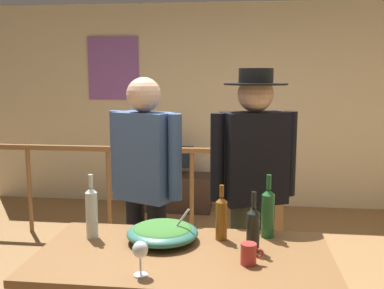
% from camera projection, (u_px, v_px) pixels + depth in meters
% --- Properties ---
extents(back_wall, '(6.25, 0.10, 2.57)m').
position_uv_depth(back_wall, '(224.00, 106.00, 5.68)').
color(back_wall, beige).
rests_on(back_wall, ground_plane).
extents(framed_picture, '(0.67, 0.03, 0.80)m').
position_uv_depth(framed_picture, '(113.00, 69.00, 5.71)').
color(framed_picture, '#8955A9').
extents(stair_railing, '(3.59, 0.10, 1.00)m').
position_uv_depth(stair_railing, '(161.00, 176.00, 4.54)').
color(stair_railing, brown).
rests_on(stair_railing, ground_plane).
extents(tv_console, '(0.90, 0.40, 0.45)m').
position_uv_depth(tv_console, '(175.00, 192.00, 5.57)').
color(tv_console, '#38281E').
rests_on(tv_console, ground_plane).
extents(flat_screen_tv, '(0.47, 0.12, 0.37)m').
position_uv_depth(flat_screen_tv, '(175.00, 158.00, 5.47)').
color(flat_screen_tv, black).
rests_on(flat_screen_tv, tv_console).
extents(serving_table, '(1.51, 0.79, 0.78)m').
position_uv_depth(serving_table, '(183.00, 267.00, 2.28)').
color(serving_table, brown).
rests_on(serving_table, ground_plane).
extents(salad_bowl, '(0.39, 0.39, 0.20)m').
position_uv_depth(salad_bowl, '(162.00, 232.00, 2.43)').
color(salad_bowl, '#337060').
rests_on(salad_bowl, serving_table).
extents(wine_glass, '(0.07, 0.07, 0.16)m').
position_uv_depth(wine_glass, '(140.00, 251.00, 2.00)').
color(wine_glass, silver).
rests_on(wine_glass, serving_table).
extents(wine_bottle_amber, '(0.06, 0.06, 0.31)m').
position_uv_depth(wine_bottle_amber, '(221.00, 217.00, 2.44)').
color(wine_bottle_amber, brown).
rests_on(wine_bottle_amber, serving_table).
extents(wine_bottle_dark, '(0.07, 0.07, 0.32)m').
position_uv_depth(wine_bottle_dark, '(253.00, 228.00, 2.28)').
color(wine_bottle_dark, black).
rests_on(wine_bottle_dark, serving_table).
extents(wine_bottle_green, '(0.07, 0.07, 0.36)m').
position_uv_depth(wine_bottle_green, '(268.00, 212.00, 2.48)').
color(wine_bottle_green, '#1E5628').
rests_on(wine_bottle_green, serving_table).
extents(wine_bottle_clear, '(0.07, 0.07, 0.36)m').
position_uv_depth(wine_bottle_clear, '(92.00, 212.00, 2.46)').
color(wine_bottle_clear, silver).
rests_on(wine_bottle_clear, serving_table).
extents(mug_red, '(0.11, 0.08, 0.10)m').
position_uv_depth(mug_red, '(249.00, 254.00, 2.13)').
color(mug_red, '#B7332D').
rests_on(mug_red, serving_table).
extents(person_standing_left, '(0.53, 0.35, 1.67)m').
position_uv_depth(person_standing_left, '(145.00, 178.00, 3.02)').
color(person_standing_left, black).
rests_on(person_standing_left, ground_plane).
extents(person_standing_right, '(0.56, 0.41, 1.73)m').
position_uv_depth(person_standing_right, '(254.00, 173.00, 2.92)').
color(person_standing_right, '#2D3323').
rests_on(person_standing_right, ground_plane).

